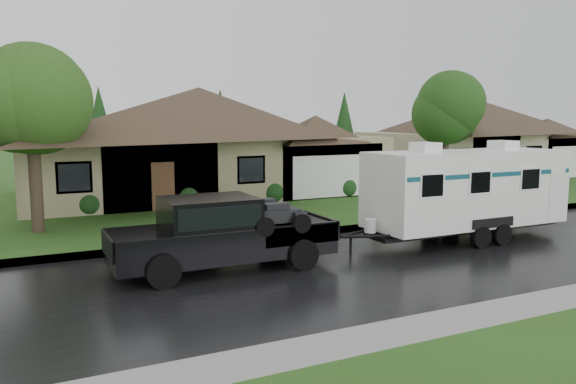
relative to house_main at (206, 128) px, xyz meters
name	(u,v)px	position (x,y,z in m)	size (l,w,h in m)	color
ground	(277,255)	(-2.29, -13.84, -3.59)	(140.00, 140.00, 0.00)	#2C5019
road	(308,271)	(-2.29, -15.84, -3.59)	(140.00, 8.00, 0.01)	black
curb	(249,239)	(-2.29, -11.59, -3.52)	(140.00, 0.50, 0.15)	gray
lawn	(160,194)	(-2.29, 1.16, -3.52)	(140.00, 26.00, 0.15)	#2C5019
house_main	(206,128)	(0.00, 0.00, 0.00)	(19.44, 10.80, 6.90)	#9B8D69
house_neighbor	(479,130)	(19.97, 0.50, -0.27)	(15.12, 9.72, 6.45)	tan
tree_left_green	(31,103)	(-8.65, -7.59, 1.06)	(3.92, 3.92, 6.48)	#382B1E
tree_right_green	(446,110)	(11.59, -5.49, 0.96)	(3.83, 3.83, 6.34)	#382B1E
shrub_row	(231,194)	(-0.29, -4.54, -2.94)	(13.60, 1.00, 1.00)	#143814
pickup_truck	(220,231)	(-4.38, -14.63, -2.51)	(6.07, 2.30, 2.02)	black
travel_trailer	(466,188)	(4.44, -14.63, -1.81)	(7.48, 2.63, 3.36)	white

